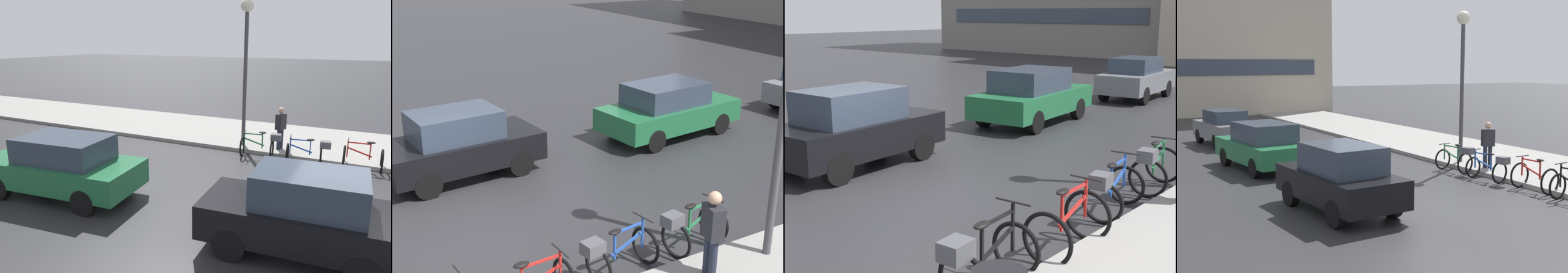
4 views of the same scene
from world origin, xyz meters
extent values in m
plane|color=#28282B|center=(0.00, 0.00, 0.00)|extent=(140.00, 140.00, 0.00)
torus|color=black|center=(3.39, -1.05, 0.35)|extent=(0.71, 0.13, 0.71)
cube|color=black|center=(3.45, -1.76, 0.61)|extent=(0.04, 0.04, 0.52)
cube|color=black|center=(3.39, -1.13, 0.66)|extent=(0.04, 0.04, 0.62)
cube|color=black|center=(3.42, -1.45, 0.88)|extent=(0.09, 0.64, 0.04)
cube|color=black|center=(3.42, -1.47, 0.56)|extent=(0.10, 0.72, 0.26)
ellipsoid|color=black|center=(3.45, -1.76, 0.90)|extent=(0.16, 0.27, 0.07)
cylinder|color=black|center=(3.39, -1.13, 0.99)|extent=(0.50, 0.07, 0.03)
cube|color=#4C4C51|center=(3.49, -2.23, 0.77)|extent=(0.31, 0.36, 0.22)
torus|color=black|center=(3.49, 0.48, 0.38)|extent=(0.76, 0.10, 0.75)
torus|color=black|center=(3.55, -0.62, 0.38)|extent=(0.76, 0.10, 0.75)
cube|color=red|center=(3.53, -0.26, 0.64)|extent=(0.04, 0.04, 0.52)
cube|color=red|center=(3.50, 0.39, 0.65)|extent=(0.04, 0.04, 0.55)
cube|color=red|center=(3.51, 0.06, 0.88)|extent=(0.07, 0.66, 0.04)
cube|color=red|center=(3.52, 0.04, 0.59)|extent=(0.08, 0.75, 0.27)
ellipsoid|color=black|center=(3.53, -0.26, 0.93)|extent=(0.15, 0.27, 0.07)
cylinder|color=black|center=(3.50, 0.39, 0.95)|extent=(0.50, 0.06, 0.03)
torus|color=black|center=(3.19, 2.23, 0.34)|extent=(0.68, 0.16, 0.68)
torus|color=black|center=(3.34, 1.17, 0.34)|extent=(0.68, 0.16, 0.68)
cube|color=#234CA8|center=(3.29, 1.51, 0.59)|extent=(0.04, 0.04, 0.49)
cube|color=#234CA8|center=(3.20, 2.15, 0.62)|extent=(0.04, 0.04, 0.56)
cube|color=#234CA8|center=(3.25, 1.83, 0.83)|extent=(0.13, 0.64, 0.04)
cube|color=#234CA8|center=(3.25, 1.80, 0.54)|extent=(0.14, 0.72, 0.26)
ellipsoid|color=black|center=(3.29, 1.51, 0.86)|extent=(0.18, 0.28, 0.07)
cylinder|color=black|center=(3.20, 2.15, 0.92)|extent=(0.50, 0.10, 0.03)
cube|color=#4C4C51|center=(3.36, 1.05, 0.73)|extent=(0.33, 0.38, 0.22)
torus|color=black|center=(3.17, 3.83, 0.36)|extent=(0.71, 0.16, 0.71)
torus|color=black|center=(3.33, 2.80, 0.36)|extent=(0.71, 0.16, 0.71)
cube|color=#237042|center=(3.28, 3.13, 0.62)|extent=(0.04, 0.04, 0.54)
cube|color=#237042|center=(3.18, 3.75, 0.62)|extent=(0.04, 0.04, 0.53)
cube|color=#237042|center=(3.23, 3.44, 0.85)|extent=(0.13, 0.62, 0.04)
cube|color=#237042|center=(3.23, 3.42, 0.57)|extent=(0.14, 0.70, 0.26)
ellipsoid|color=black|center=(3.28, 3.13, 0.92)|extent=(0.18, 0.28, 0.07)
cylinder|color=black|center=(3.18, 3.75, 0.90)|extent=(0.50, 0.10, 0.03)
cube|color=#4C4C51|center=(3.34, 2.68, 0.79)|extent=(0.33, 0.38, 0.22)
cube|color=black|center=(-2.23, 0.67, 0.66)|extent=(2.02, 3.87, 0.69)
cube|color=#2D3847|center=(-2.22, 0.52, 1.34)|extent=(1.57, 2.15, 0.67)
cylinder|color=black|center=(-3.08, 1.76, 0.32)|extent=(0.27, 0.66, 0.64)
cylinder|color=black|center=(-1.57, 1.89, 0.32)|extent=(0.27, 0.66, 0.64)
cylinder|color=black|center=(-2.90, -0.55, 0.32)|extent=(0.27, 0.66, 0.64)
cylinder|color=black|center=(-1.38, -0.42, 0.32)|extent=(0.27, 0.66, 0.64)
cube|color=#1E6038|center=(-2.20, 6.93, 0.65)|extent=(2.33, 4.42, 0.65)
cube|color=#2D3847|center=(-2.19, 6.76, 1.29)|extent=(1.78, 2.43, 0.64)
cylinder|color=black|center=(-3.18, 8.14, 0.32)|extent=(0.29, 0.66, 0.64)
cylinder|color=black|center=(-1.52, 8.32, 0.32)|extent=(0.29, 0.66, 0.64)
cylinder|color=black|center=(-2.89, 5.53, 0.32)|extent=(0.29, 0.66, 0.64)
cylinder|color=black|center=(-1.23, 5.71, 0.32)|extent=(0.29, 0.66, 0.64)
cube|color=slate|center=(-1.99, 13.27, 0.67)|extent=(2.03, 4.04, 0.70)
cube|color=#2D3847|center=(-1.98, 13.11, 1.29)|extent=(1.56, 2.11, 0.55)
cylinder|color=black|center=(-2.84, 14.41, 0.32)|extent=(0.27, 0.66, 0.64)
cylinder|color=black|center=(-1.35, 14.54, 0.32)|extent=(0.27, 0.66, 0.64)
cylinder|color=black|center=(-2.63, 12.00, 0.32)|extent=(0.27, 0.66, 0.64)
cylinder|color=black|center=(-1.14, 12.13, 0.32)|extent=(0.27, 0.66, 0.64)
cube|color=#333D4C|center=(-17.72, 28.92, 2.95)|extent=(17.70, 0.06, 1.10)
camera|label=1|loc=(-9.07, -0.61, 4.07)|focal=35.00mm
camera|label=2|loc=(9.99, -2.85, 5.31)|focal=50.00mm
camera|label=3|loc=(7.21, -6.03, 3.21)|focal=50.00mm
camera|label=4|loc=(-7.77, -11.13, 3.59)|focal=50.00mm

